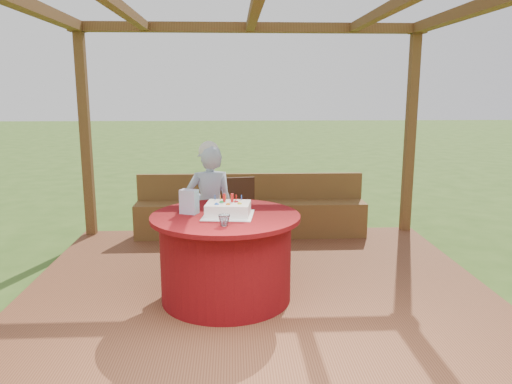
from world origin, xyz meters
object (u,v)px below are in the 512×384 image
chair (237,214)px  elderly_woman (210,207)px  birthday_cake (228,209)px  table (226,256)px  gift_bag (189,202)px  bench (251,216)px  drinking_glass (224,220)px

chair → elderly_woman: 0.55m
elderly_woman → birthday_cake: size_ratio=2.86×
table → gift_bag: (-0.32, 0.06, 0.50)m
elderly_woman → birthday_cake: bearing=-75.7°
table → birthday_cake: (0.03, -0.03, 0.45)m
bench → birthday_cake: birthday_cake is taller
table → drinking_glass: (-0.00, -0.37, 0.44)m
chair → gift_bag: gift_bag is taller
table → chair: size_ratio=1.48×
gift_bag → elderly_woman: bearing=100.0°
elderly_woman → drinking_glass: bearing=-81.4°
birthday_cake → gift_bag: 0.37m
elderly_woman → birthday_cake: elderly_woman is taller
table → elderly_woman: bearing=103.0°
chair → gift_bag: size_ratio=4.14×
chair → gift_bag: (-0.44, -1.13, 0.39)m
drinking_glass → gift_bag: bearing=126.5°
gift_bag → drinking_glass: gift_bag is taller
bench → chair: (-0.19, -0.86, 0.24)m
bench → table: size_ratio=2.24×
bench → table: bench is taller
bench → chair: bearing=-102.4°
bench → gift_bag: (-0.63, -1.99, 0.64)m
birthday_cake → elderly_woman: bearing=104.3°
birthday_cake → drinking_glass: size_ratio=4.89×
table → elderly_woman: elderly_woman is taller
chair → drinking_glass: 1.60m
drinking_glass → bench: bearing=82.8°
chair → elderly_woman: (-0.29, -0.44, 0.19)m
bench → table: bearing=-98.4°
table → elderly_woman: (-0.17, 0.75, 0.29)m
table → birthday_cake: bearing=-49.5°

